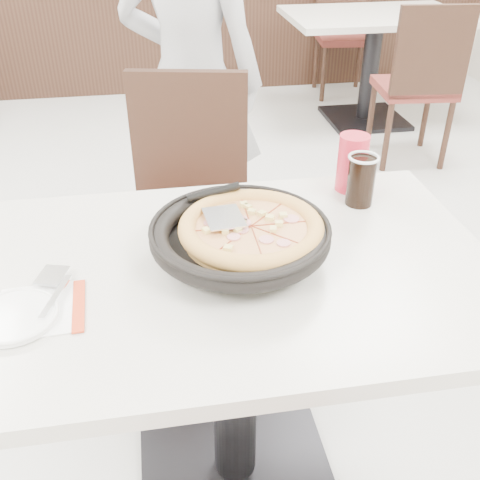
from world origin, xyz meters
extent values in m
plane|color=#AFAFAB|center=(0.00, 0.00, 0.00)|extent=(7.00, 7.00, 0.00)
cube|color=black|center=(0.00, 3.48, 0.55)|extent=(5.90, 0.03, 1.10)
cylinder|color=black|center=(0.26, -0.17, 0.77)|extent=(0.14, 0.14, 0.04)
cylinder|color=black|center=(0.26, -0.18, 0.79)|extent=(0.38, 0.38, 0.01)
cylinder|color=tan|center=(0.29, -0.17, 0.81)|extent=(0.33, 0.33, 0.02)
cube|color=white|center=(0.23, -0.14, 0.84)|extent=(0.09, 0.11, 0.00)
cube|color=white|center=(-0.17, -0.30, 0.75)|extent=(0.18, 0.18, 0.00)
cylinder|color=white|center=(-0.22, -0.32, 0.76)|extent=(0.18, 0.18, 0.01)
cube|color=white|center=(-0.14, -0.28, 0.77)|extent=(0.05, 0.14, 0.00)
cylinder|color=black|center=(0.62, 0.03, 0.81)|extent=(0.08, 0.08, 0.13)
cylinder|color=red|center=(0.62, 0.11, 0.83)|extent=(0.09, 0.09, 0.16)
imported|color=silver|center=(0.26, 1.02, 0.81)|extent=(0.70, 0.60, 1.62)
camera|label=1|loc=(0.08, -1.23, 1.48)|focal=42.00mm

